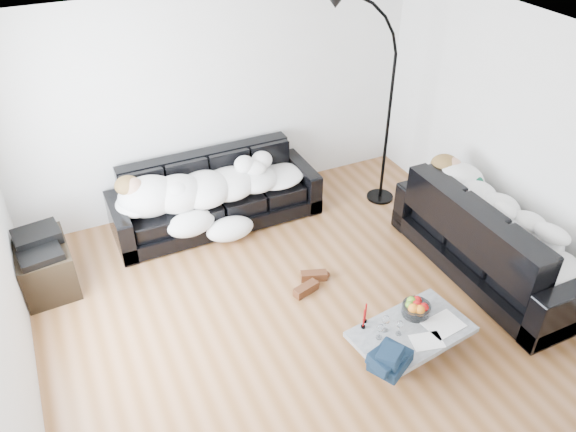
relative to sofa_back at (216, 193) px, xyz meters
name	(u,v)px	position (x,y,z in m)	size (l,w,h in m)	color
ground	(301,304)	(0.27, -1.74, -0.40)	(5.00, 5.00, 0.00)	brown
wall_back	(217,102)	(0.27, 0.51, 0.90)	(5.00, 0.02, 2.60)	silver
wall_right	(518,140)	(2.77, -1.74, 0.90)	(0.02, 4.50, 2.60)	silver
ceiling	(305,51)	(0.27, -1.74, 2.20)	(5.00, 5.00, 0.00)	white
sofa_back	(216,193)	(0.00, 0.00, 0.00)	(2.44, 0.85, 0.80)	black
sofa_right	(495,236)	(2.35, -2.12, 0.06)	(2.26, 0.97, 0.92)	black
sleeper_back	(216,179)	(0.00, -0.05, 0.23)	(2.07, 0.71, 0.41)	white
sleeper_right	(499,220)	(2.35, -2.12, 0.26)	(1.94, 0.82, 0.47)	white
teal_cushion	(452,184)	(2.29, -1.42, 0.32)	(0.36, 0.30, 0.20)	#0A4C32
coffee_table	(410,342)	(0.87, -2.74, -0.25)	(1.06, 0.62, 0.31)	#939699
fruit_bowl	(417,307)	(1.03, -2.58, -0.01)	(0.26, 0.26, 0.16)	white
wine_glass_a	(385,323)	(0.65, -2.64, 0.00)	(0.07, 0.07, 0.17)	white
wine_glass_b	(380,331)	(0.56, -2.69, -0.01)	(0.07, 0.07, 0.16)	white
wine_glass_c	(399,328)	(0.74, -2.72, -0.02)	(0.06, 0.06, 0.15)	white
candle_left	(364,319)	(0.50, -2.53, 0.01)	(0.04, 0.04, 0.21)	maroon
candle_right	(365,313)	(0.55, -2.47, 0.02)	(0.04, 0.04, 0.22)	maroon
newspaper_a	(443,324)	(1.17, -2.81, -0.08)	(0.34, 0.26, 0.01)	silver
newspaper_b	(427,341)	(0.91, -2.90, -0.08)	(0.27, 0.20, 0.01)	silver
navy_jacket	(390,350)	(0.47, -2.97, 0.08)	(0.35, 0.29, 0.17)	black
shoes	(310,282)	(0.47, -1.54, -0.35)	(0.47, 0.34, 0.11)	#472311
av_cabinet	(46,267)	(-1.98, -0.36, -0.14)	(0.51, 0.75, 0.51)	black
stereo	(38,242)	(-1.98, -0.36, 0.18)	(0.44, 0.34, 0.13)	black
floor_lamp	(389,115)	(2.08, -0.41, 0.77)	(0.85, 0.34, 2.33)	black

